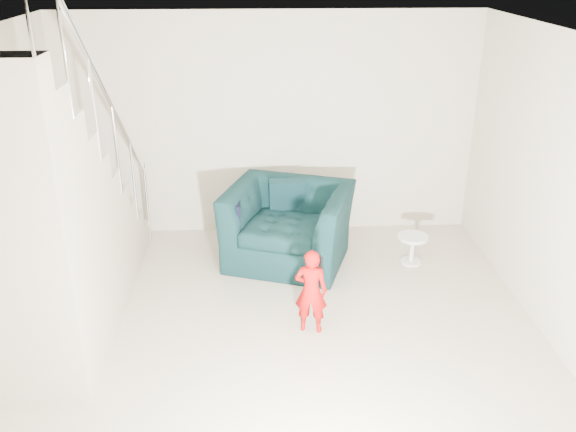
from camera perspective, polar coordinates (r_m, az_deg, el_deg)
The scene contains 10 objects.
floor at distance 5.51m, azimuth -0.98°, elevation -13.25°, with size 5.50×5.50×0.00m, color tan.
ceiling at distance 4.45m, azimuth -1.23°, elevation 15.76°, with size 5.50×5.50×0.00m, color silver.
back_wall at distance 7.42m, azimuth -1.76°, elevation 8.36°, with size 5.00×5.00×0.00m, color #B4AE92.
armchair at distance 6.93m, azimuth 0.03°, elevation -0.84°, with size 1.33×1.17×0.87m, color black.
toddler at distance 5.66m, azimuth 2.16°, elevation -7.04°, with size 0.31×0.20×0.84m, color #9A0A04.
side_table at distance 7.08m, azimuth 11.56°, elevation -2.65°, with size 0.34×0.34×0.34m.
staircase at distance 5.80m, azimuth -21.39°, elevation -2.11°, with size 1.02×3.03×3.62m.
cushion at distance 7.13m, azimuth -0.10°, elevation 2.00°, with size 0.41×0.12×0.39m, color black.
throw at distance 6.80m, azimuth -4.60°, elevation -0.39°, with size 0.04×0.44×0.50m, color black.
phone at distance 5.51m, azimuth 3.09°, elevation -4.29°, with size 0.02×0.05×0.10m, color black.
Camera 1 is at (-0.12, -4.40, 3.32)m, focal length 38.00 mm.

